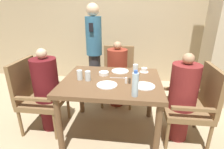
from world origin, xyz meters
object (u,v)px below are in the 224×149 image
Objects in this scene: bowl_small at (104,73)px; glass_tall_mid at (88,76)px; chair_left_side at (37,94)px; diner_in_left_chair at (47,90)px; chair_far_side at (118,73)px; teacup_with_saucer at (144,70)px; standing_host at (94,48)px; glass_tall_near at (80,75)px; plate_main_left at (144,86)px; diner_in_far_chair at (117,74)px; glass_tall_far at (135,69)px; water_bottle at (135,84)px; plate_main_right at (120,71)px; plate_dessert_center at (107,85)px; diner_in_right_chair at (182,97)px; chair_right_side at (194,103)px.

glass_tall_mid is at bearing -127.18° from bowl_small.
chair_left_side is 0.16m from diner_in_left_chair.
chair_far_side is 0.75m from teacup_with_saucer.
standing_host reaches higher than bowl_small.
glass_tall_mid reaches higher than teacup_with_saucer.
teacup_with_saucer is 0.86m from glass_tall_near.
chair_left_side is 1.46m from teacup_with_saucer.
teacup_with_saucer is at bearing 87.73° from plate_main_left.
diner_in_far_chair is at bearing 63.93° from glass_tall_near.
standing_host is 1.11m from glass_tall_far.
teacup_with_saucer is 0.72m from water_bottle.
diner_in_far_chair is at bearing 100.36° from plate_main_right.
standing_host is 6.21× the size of water_bottle.
glass_tall_far reaches higher than bowl_small.
plate_dessert_center is at bearing -71.65° from standing_host.
diner_in_far_chair reaches higher than plate_main_left.
diner_in_left_chair is (0.15, 0.00, 0.07)m from chair_left_side.
water_bottle is at bearing -76.13° from diner_in_far_chair.
chair_far_side is at bearing 73.71° from glass_tall_mid.
chair_far_side is 0.86× the size of diner_in_right_chair.
diner_in_left_chair is 0.53m from glass_tall_near.
teacup_with_saucer reaches higher than plate_main_right.
bowl_small is (-0.50, 0.30, 0.01)m from plate_main_left.
chair_right_side is 8.15× the size of glass_tall_far.
diner_in_right_chair is at bearing -46.41° from chair_far_side.
diner_in_right_chair reaches higher than plate_main_right.
glass_tall_far is (0.31, 0.45, 0.05)m from plate_dessert_center.
plate_dessert_center is 1.83× the size of bowl_small.
water_bottle is at bearing -90.54° from glass_tall_far.
diner_in_far_chair is 0.60m from glass_tall_far.
water_bottle reaches higher than glass_tall_near.
diner_in_far_chair reaches higher than chair_right_side.
diner_in_far_chair is at bearing 138.81° from diner_in_right_chair.
teacup_with_saucer is at bearing 17.71° from bowl_small.
glass_tall_near and glass_tall_far have the same top height.
plate_main_right is at bearing -79.64° from diner_in_far_chair.
diner_in_right_chair is at bearing 180.00° from chair_right_side.
plate_dessert_center is at bearing -74.59° from bowl_small.
bowl_small reaches higher than plate_main_right.
water_bottle is at bearing -100.14° from teacup_with_saucer.
glass_tall_mid is at bearing -149.29° from glass_tall_far.
chair_left_side is 1.99m from chair_right_side.
glass_tall_near and glass_tall_mid have the same top height.
water_bottle is 2.26× the size of glass_tall_far.
chair_far_side is 0.16m from diner_in_far_chair.
glass_tall_mid is (-0.28, -0.80, 0.26)m from diner_in_far_chair.
standing_host reaches higher than glass_tall_far.
diner_in_far_chair is at bearing -90.00° from chair_far_side.
teacup_with_saucer is 0.91× the size of bowl_small.
diner_in_far_chair reaches higher than chair_far_side.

